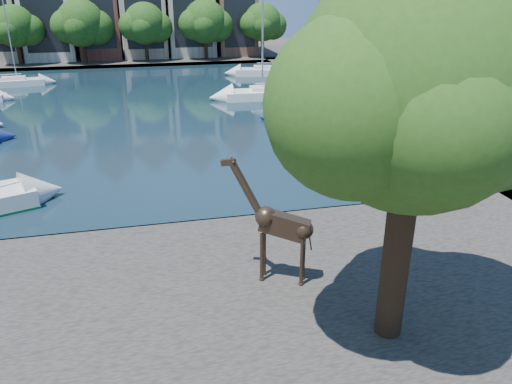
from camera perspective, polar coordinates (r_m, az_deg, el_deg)
ground at (r=22.67m, az=-13.62°, el=-4.91°), size 160.00×160.00×0.00m
water_basin at (r=45.36m, az=-13.83°, el=9.10°), size 38.00×50.00×0.08m
near_quay at (r=16.60m, az=-13.54°, el=-15.23°), size 50.00×14.00×0.50m
far_quay at (r=76.84m, az=-13.92°, el=14.68°), size 60.00×16.00×0.50m
right_quay at (r=51.36m, az=15.70°, el=10.71°), size 14.00×52.00×0.50m
plane_tree at (r=13.34m, az=18.30°, el=10.29°), size 8.32×6.40×10.62m
townhouse_west_inner at (r=77.06m, az=-22.70°, el=19.01°), size 6.43×9.18×15.15m
townhouse_east_inner at (r=76.22m, az=-12.88°, el=20.38°), size 5.94×9.18×15.79m
townhouse_east_end at (r=77.54m, az=-2.57°, el=20.46°), size 5.44×9.18×14.43m
far_tree_west at (r=72.38m, az=-25.80°, el=16.56°), size 6.76×5.20×7.36m
far_tree_mid_west at (r=71.16m, az=-19.27°, el=17.61°), size 7.80×6.00×8.00m
far_tree_mid_east at (r=70.87m, az=-12.52°, el=18.15°), size 7.02×5.40×7.52m
far_tree_east at (r=71.46m, az=-5.76°, el=18.67°), size 7.54×5.80×7.84m
far_tree_far_east at (r=72.94m, az=0.82°, el=18.73°), size 6.76×5.20×7.36m
giraffe_statue at (r=17.09m, az=2.48°, el=-3.69°), size 2.94×1.61×4.45m
sailboat_left_e at (r=60.17m, az=-25.61°, el=11.39°), size 5.60×2.61×9.14m
sailboat_right_a at (r=37.45m, az=9.87°, el=7.40°), size 6.13×3.57×8.31m
sailboat_right_b at (r=40.05m, az=6.59°, el=8.63°), size 6.48×4.30×10.34m
sailboat_right_c at (r=48.19m, az=0.74°, el=11.34°), size 7.18×2.75×11.97m
sailboat_right_d at (r=60.94m, az=0.68°, el=13.75°), size 6.55×3.47×10.61m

